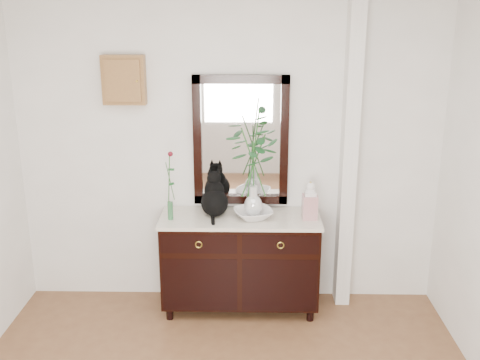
{
  "coord_description": "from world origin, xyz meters",
  "views": [
    {
      "loc": [
        0.18,
        -2.63,
        2.5
      ],
      "look_at": [
        0.1,
        1.63,
        1.2
      ],
      "focal_mm": 42.0,
      "sensor_mm": 36.0,
      "label": 1
    }
  ],
  "objects_px": {
    "sideboard": "(240,258)",
    "cat": "(214,194)",
    "lotus_bowl": "(253,214)",
    "ginger_jar": "(310,200)"
  },
  "relations": [
    {
      "from": "lotus_bowl",
      "to": "ginger_jar",
      "type": "distance_m",
      "value": 0.48
    },
    {
      "from": "sideboard",
      "to": "cat",
      "type": "bearing_deg",
      "value": 168.64
    },
    {
      "from": "sideboard",
      "to": "lotus_bowl",
      "type": "xyz_separation_m",
      "value": [
        0.11,
        -0.03,
        0.41
      ]
    },
    {
      "from": "cat",
      "to": "ginger_jar",
      "type": "relative_size",
      "value": 1.15
    },
    {
      "from": "sideboard",
      "to": "cat",
      "type": "distance_m",
      "value": 0.6
    },
    {
      "from": "cat",
      "to": "lotus_bowl",
      "type": "bearing_deg",
      "value": -18.23
    },
    {
      "from": "ginger_jar",
      "to": "cat",
      "type": "bearing_deg",
      "value": 175.04
    },
    {
      "from": "sideboard",
      "to": "lotus_bowl",
      "type": "bearing_deg",
      "value": -15.31
    },
    {
      "from": "ginger_jar",
      "to": "sideboard",
      "type": "bearing_deg",
      "value": 177.49
    },
    {
      "from": "cat",
      "to": "ginger_jar",
      "type": "xyz_separation_m",
      "value": [
        0.79,
        -0.07,
        -0.02
      ]
    }
  ]
}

